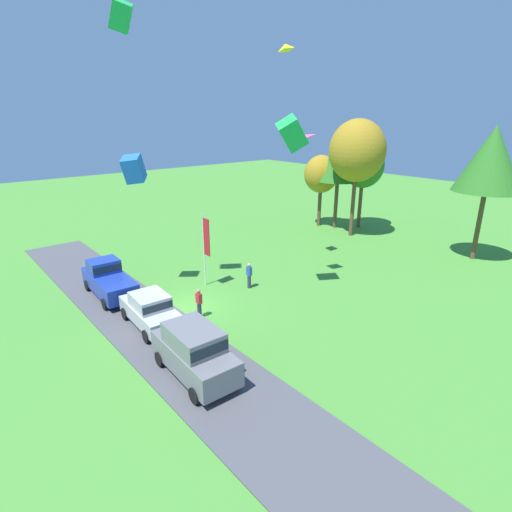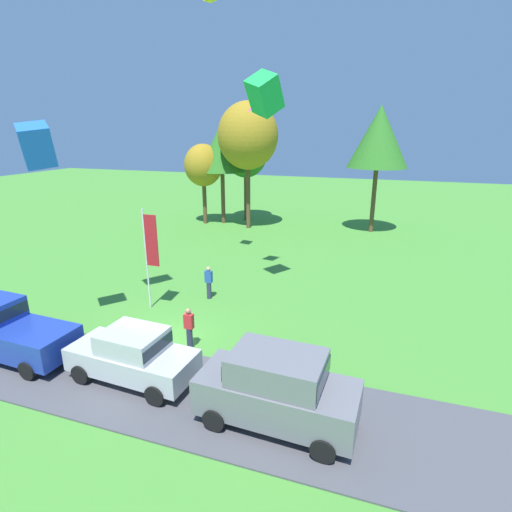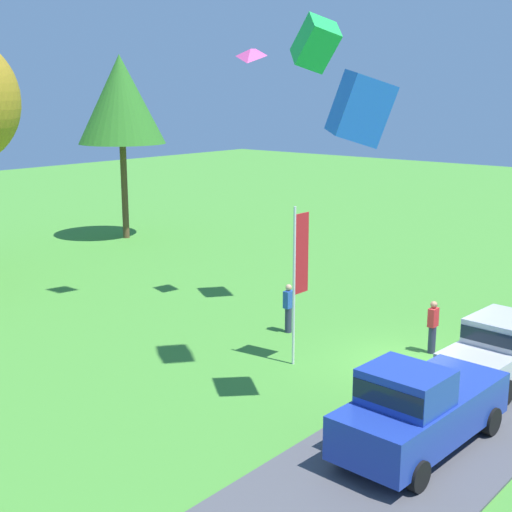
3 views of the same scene
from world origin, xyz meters
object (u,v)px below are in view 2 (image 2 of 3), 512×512
at_px(car_sedan_by_flagpole, 133,354).
at_px(tree_far_right, 379,137).
at_px(car_suv_far_end, 277,387).
at_px(kite_box_trailing_tail, 37,145).
at_px(tree_left_of_center, 203,166).
at_px(kite_box_low_drifter, 265,94).
at_px(car_pickup_near_entrance, 8,330).
at_px(tree_lone_near, 248,136).
at_px(kite_diamond_over_trees, 256,104).
at_px(person_on_lawn, 209,282).
at_px(tree_center_back, 246,154).
at_px(person_watching_sky, 189,328).
at_px(tree_right_of_center, 222,148).
at_px(flag_banner, 150,247).

relative_size(car_sedan_by_flagpole, tree_far_right, 0.45).
xyz_separation_m(car_suv_far_end, kite_box_trailing_tail, (-9.98, 2.45, 6.42)).
xyz_separation_m(tree_left_of_center, kite_box_low_drifter, (10.24, -14.55, 4.56)).
xyz_separation_m(car_pickup_near_entrance, tree_lone_near, (1.48, 22.45, 6.61)).
xyz_separation_m(car_pickup_near_entrance, tree_far_right, (11.74, 24.49, 6.56)).
bearing_deg(kite_diamond_over_trees, car_suv_far_end, -68.46).
bearing_deg(tree_far_right, person_on_lawn, -112.26).
height_order(tree_lone_near, kite_box_trailing_tail, tree_lone_near).
xyz_separation_m(tree_center_back, kite_box_low_drifter, (7.16, -17.06, 3.61)).
distance_m(car_sedan_by_flagpole, car_suv_far_end, 5.23).
height_order(tree_lone_near, tree_far_right, tree_lone_near).
height_order(person_watching_sky, tree_far_right, tree_far_right).
bearing_deg(car_pickup_near_entrance, tree_left_of_center, 97.17).
distance_m(tree_left_of_center, tree_center_back, 4.08).
bearing_deg(car_pickup_near_entrance, car_suv_far_end, -1.76).
bearing_deg(tree_right_of_center, person_watching_sky, -70.32).
bearing_deg(car_sedan_by_flagpole, flag_banner, 115.99).
bearing_deg(tree_center_back, flag_banner, -82.72).
distance_m(tree_right_of_center, flag_banner, 18.89).
relative_size(car_pickup_near_entrance, kite_box_low_drifter, 3.30).
bearing_deg(tree_center_back, kite_box_trailing_tail, -89.14).
relative_size(person_on_lawn, kite_box_trailing_tail, 1.18).
relative_size(tree_right_of_center, kite_box_trailing_tail, 6.12).
bearing_deg(kite_box_low_drifter, flag_banner, -148.23).
distance_m(person_on_lawn, flag_banner, 3.54).
relative_size(tree_right_of_center, tree_lone_near, 0.85).
relative_size(person_on_lawn, tree_lone_near, 0.16).
height_order(car_suv_far_end, person_on_lawn, car_suv_far_end).
distance_m(car_sedan_by_flagpole, tree_right_of_center, 24.95).
xyz_separation_m(car_pickup_near_entrance, tree_center_back, (0.20, 25.40, 5.03)).
distance_m(tree_left_of_center, tree_lone_near, 5.07).
height_order(car_suv_far_end, tree_right_of_center, tree_right_of_center).
relative_size(tree_left_of_center, kite_diamond_over_trees, 7.42).
bearing_deg(person_on_lawn, car_pickup_near_entrance, -122.68).
bearing_deg(person_watching_sky, kite_box_trailing_tail, -174.03).
distance_m(person_watching_sky, kite_diamond_over_trees, 11.54).
distance_m(car_pickup_near_entrance, person_on_lawn, 8.80).
bearing_deg(tree_lone_near, car_pickup_near_entrance, -93.78).
xyz_separation_m(car_sedan_by_flagpole, kite_box_low_drifter, (2.04, 8.15, 8.71)).
bearing_deg(kite_box_low_drifter, tree_lone_near, 112.61).
height_order(tree_far_right, kite_box_low_drifter, kite_box_low_drifter).
distance_m(car_pickup_near_entrance, tree_center_back, 25.89).
relative_size(car_pickup_near_entrance, tree_center_back, 0.61).
relative_size(person_watching_sky, tree_lone_near, 0.16).
bearing_deg(car_sedan_by_flagpole, car_suv_far_end, -5.64).
bearing_deg(car_sedan_by_flagpole, kite_box_low_drifter, 75.96).
xyz_separation_m(person_watching_sky, tree_right_of_center, (-7.45, 20.84, 5.85)).
bearing_deg(tree_left_of_center, tree_center_back, 39.16).
distance_m(tree_center_back, kite_box_low_drifter, 18.85).
distance_m(car_suv_far_end, person_on_lawn, 9.65).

